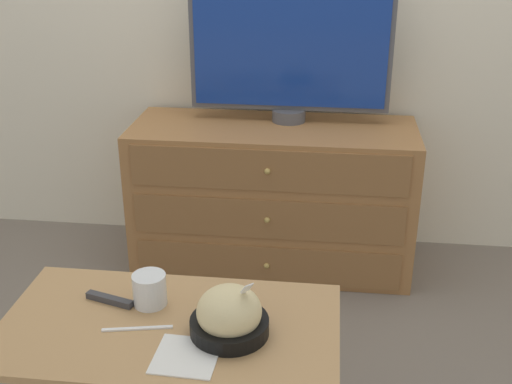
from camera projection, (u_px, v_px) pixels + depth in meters
ground_plane at (268, 233)px, 3.13m from camera, size 12.00×12.00×0.00m
dresser at (273, 197)px, 2.77m from camera, size 1.18×0.47×0.63m
tv at (290, 49)px, 2.60m from camera, size 0.82×0.14×0.58m
coffee_table at (170, 351)px, 1.66m from camera, size 0.86×0.48×0.48m
takeout_bowl at (229, 316)px, 1.57m from camera, size 0.20×0.20×0.16m
drink_cup at (150, 291)px, 1.70m from camera, size 0.09×0.09×0.09m
napkin at (186, 356)px, 1.51m from camera, size 0.16×0.16×0.00m
knife at (137, 328)px, 1.61m from camera, size 0.18×0.05×0.01m
remote_control at (109, 300)px, 1.71m from camera, size 0.14×0.06×0.02m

